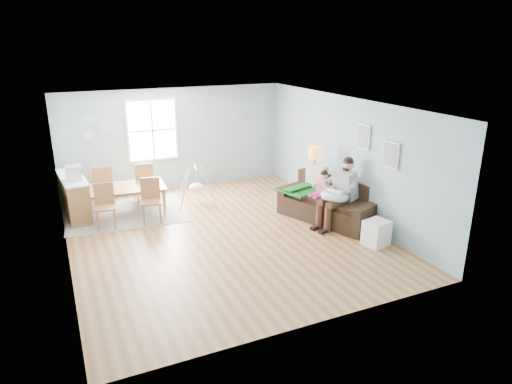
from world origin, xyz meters
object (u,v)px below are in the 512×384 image
chair_sw (105,203)px  chair_nw (103,183)px  toddler (321,186)px  chair_se (151,197)px  monitor (74,173)px  counter (74,196)px  storage_cube (376,233)px  baby_swing (196,187)px  father (339,190)px  sofa (330,206)px  dining_table (126,200)px  chair_ne (144,179)px  floor_lamp (315,158)px

chair_sw → chair_nw: 1.33m
toddler → chair_sw: size_ratio=0.89×
chair_se → monitor: bearing=153.6°
chair_se → counter: bearing=145.4°
storage_cube → baby_swing: size_ratio=0.49×
father → sofa: bearing=87.2°
father → chair_sw: 5.06m
dining_table → chair_nw: (-0.42, 0.70, 0.28)m
dining_table → baby_swing: baby_swing is taller
monitor → baby_swing: 2.85m
sofa → dining_table: sofa is taller
chair_se → monitor: monitor is taller
chair_se → baby_swing: 1.46m
sofa → chair_ne: size_ratio=2.40×
storage_cube → father: bearing=94.5°
sofa → father: 0.59m
sofa → chair_sw: chair_sw is taller
sofa → chair_se: 4.01m
father → chair_nw: 5.62m
toddler → chair_sw: (-4.50, 1.51, -0.21)m
floor_lamp → baby_swing: (-2.41, 1.57, -0.85)m
chair_sw → baby_swing: chair_sw is taller
toddler → floor_lamp: floor_lamp is taller
chair_sw → counter: bearing=119.9°
chair_se → father: bearing=-27.9°
monitor → chair_se: bearing=-26.4°
chair_sw → chair_se: 0.98m
sofa → toddler: bearing=132.4°
counter → father: bearing=-30.0°
counter → storage_cube: bearing=-38.3°
storage_cube → chair_se: bearing=140.3°
sofa → floor_lamp: (0.01, 0.73, 0.94)m
storage_cube → counter: 6.74m
chair_sw → chair_ne: 1.65m
floor_lamp → chair_sw: bearing=168.5°
dining_table → chair_ne: (0.55, 0.62, 0.27)m
floor_lamp → dining_table: bearing=159.1°
chair_nw → baby_swing: bearing=-18.5°
chair_sw → chair_ne: size_ratio=0.95×
chair_sw → chair_nw: bearing=84.7°
storage_cube → counter: size_ratio=0.31×
chair_ne → monitor: (-1.61, -0.58, 0.51)m
toddler → storage_cube: toddler is taller
chair_sw → counter: 1.13m
sofa → baby_swing: size_ratio=2.24×
counter → monitor: (0.04, -0.32, 0.62)m
chair_ne → father: bearing=-42.6°
sofa → baby_swing: bearing=136.4°
floor_lamp → chair_se: bearing=166.8°
father → chair_sw: bearing=156.4°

